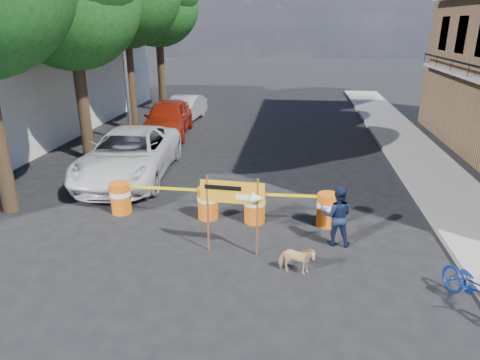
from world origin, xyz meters
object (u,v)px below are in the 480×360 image
(barrel_far_left, at_px, (121,197))
(dog, at_px, (297,260))
(barrel_far_right, at_px, (327,209))
(sedan_red, at_px, (168,118))
(sedan_silver, at_px, (185,109))
(pedestrian, at_px, (337,216))
(barrel_mid_right, at_px, (255,206))
(suv_white, at_px, (129,154))
(bicycle, at_px, (479,270))
(detour_sign, at_px, (241,199))
(barrel_mid_left, at_px, (208,202))

(barrel_far_left, height_order, dog, barrel_far_left)
(barrel_far_right, distance_m, sedan_red, 11.43)
(barrel_far_left, bearing_deg, sedan_silver, 95.80)
(pedestrian, height_order, dog, pedestrian)
(barrel_far_left, bearing_deg, sedan_red, 97.86)
(barrel_far_right, bearing_deg, sedan_red, 127.85)
(barrel_mid_right, height_order, suv_white, suv_white)
(suv_white, bearing_deg, barrel_far_right, -28.95)
(suv_white, height_order, sedan_red, sedan_red)
(barrel_far_right, xyz_separation_m, pedestrian, (0.15, -1.02, 0.28))
(sedan_silver, bearing_deg, barrel_far_left, -79.68)
(barrel_far_right, bearing_deg, barrel_mid_right, -178.34)
(barrel_far_right, relative_size, bicycle, 0.53)
(barrel_far_right, xyz_separation_m, bicycle, (2.53, -3.27, 0.37))
(detour_sign, height_order, bicycle, detour_sign)
(barrel_mid_left, bearing_deg, barrel_far_left, 179.50)
(barrel_far_right, xyz_separation_m, detour_sign, (-2.10, -1.79, 0.92))
(sedan_silver, bearing_deg, barrel_mid_left, -68.35)
(barrel_mid_right, distance_m, barrel_far_right, 1.94)
(barrel_far_right, xyz_separation_m, suv_white, (-6.62, 3.02, 0.35))
(barrel_mid_right, bearing_deg, pedestrian, -24.78)
(dog, height_order, suv_white, suv_white)
(barrel_far_left, xyz_separation_m, barrel_mid_right, (3.83, -0.12, 0.00))
(bicycle, bearing_deg, sedan_red, 106.38)
(pedestrian, bearing_deg, detour_sign, 23.53)
(barrel_mid_right, xyz_separation_m, dog, (1.15, -2.43, -0.14))
(dog, bearing_deg, barrel_mid_left, 50.31)
(detour_sign, height_order, pedestrian, detour_sign)
(pedestrian, xyz_separation_m, bicycle, (2.38, -2.25, 0.09))
(barrel_far_left, xyz_separation_m, suv_white, (-0.85, 2.96, 0.35))
(barrel_far_left, height_order, sedan_red, sedan_red)
(barrel_mid_left, height_order, detour_sign, detour_sign)
(pedestrian, relative_size, bicycle, 0.89)
(barrel_far_left, relative_size, dog, 1.14)
(barrel_far_left, bearing_deg, barrel_far_right, -0.58)
(dog, relative_size, suv_white, 0.13)
(barrel_mid_left, relative_size, bicycle, 0.53)
(sedan_red, bearing_deg, barrel_mid_right, -67.65)
(sedan_red, bearing_deg, bicycle, -59.01)
(detour_sign, distance_m, suv_white, 6.62)
(barrel_mid_left, xyz_separation_m, detour_sign, (1.14, -1.82, 0.92))
(barrel_far_left, bearing_deg, dog, -27.12)
(dog, bearing_deg, bicycle, -96.99)
(pedestrian, xyz_separation_m, suv_white, (-6.77, 4.04, 0.07))
(suv_white, bearing_deg, barrel_mid_left, -45.90)
(barrel_far_right, relative_size, dog, 1.14)
(barrel_far_left, height_order, sedan_silver, sedan_silver)
(detour_sign, bearing_deg, sedan_red, 117.96)
(barrel_far_left, xyz_separation_m, barrel_far_right, (5.77, -0.06, 0.00))
(sedan_silver, bearing_deg, suv_white, -83.08)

